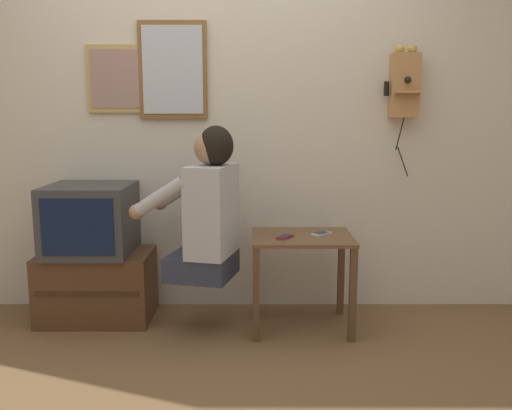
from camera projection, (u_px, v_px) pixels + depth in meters
ground_plane at (199, 398)px, 2.48m from camera, size 14.00×14.00×0.00m
wall_back at (215, 115)px, 3.51m from camera, size 6.80×0.05×2.55m
side_table at (300, 254)px, 3.24m from camera, size 0.60×0.48×0.57m
person at (205, 209)px, 3.11m from camera, size 0.62×0.51×0.88m
tv_stand at (95, 286)px, 3.40m from camera, size 0.68×0.44×0.43m
television at (89, 219)px, 3.35m from camera, size 0.51×0.53×0.43m
wall_phone_antique at (402, 84)px, 3.40m from camera, size 0.21×0.18×0.82m
framed_picture at (114, 79)px, 3.43m from camera, size 0.38×0.03×0.42m
wall_mirror at (171, 70)px, 3.42m from camera, size 0.43×0.03×0.61m
cell_phone_held at (283, 237)px, 3.16m from camera, size 0.11×0.14×0.01m
cell_phone_spare at (319, 233)px, 3.24m from camera, size 0.13×0.13×0.01m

